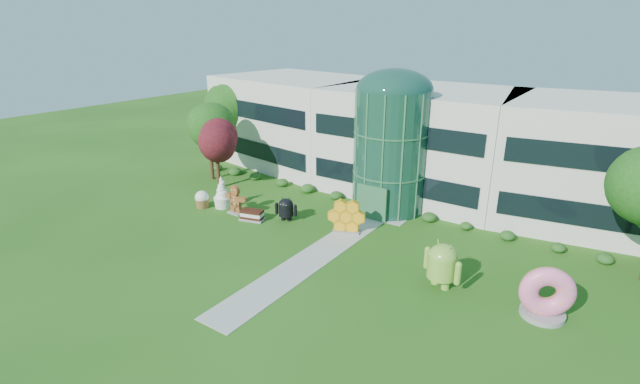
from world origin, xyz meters
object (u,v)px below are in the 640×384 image
Objects in this scene: android_black at (286,208)px; gingerbread at (236,199)px; android_green at (442,262)px; donut at (546,291)px.

gingerbread is (-4.29, -1.16, 0.16)m from android_black.
gingerbread is at bearing -163.84° from android_green.
android_black is 4.45m from gingerbread.
android_black is at bearing -169.95° from android_green.
android_green is 17.93m from gingerbread.
android_green is 1.06× the size of donut.
donut is (19.13, -2.26, 0.41)m from android_black.
gingerbread is (-17.87, 1.32, -0.35)m from android_green.
donut is at bearing 22.60° from android_green.
android_black is at bearing 19.54° from gingerbread.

